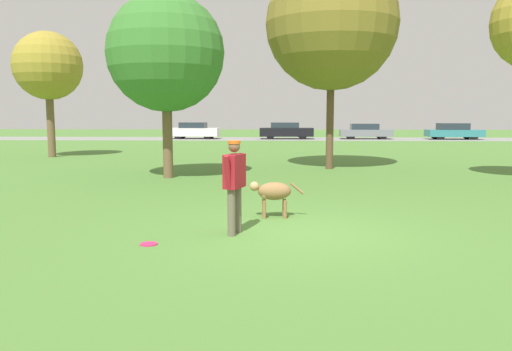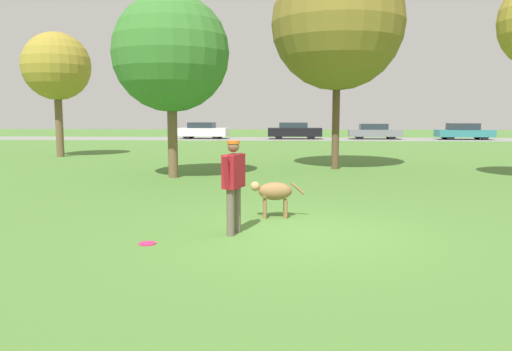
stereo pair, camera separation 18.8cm
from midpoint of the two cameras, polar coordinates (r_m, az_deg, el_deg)
The scene contains 12 objects.
ground_plane at distance 8.44m, azimuth 4.08°, elevation -6.56°, with size 120.00×120.00×0.00m, color #4C7A33.
far_road_strip at distance 41.29m, azimuth 2.90°, elevation 4.20°, with size 120.00×6.00×0.01m.
person at distance 8.19m, azimuth -3.14°, elevation -0.41°, with size 0.36×0.72×1.56m.
dog at distance 9.57m, azimuth 1.34°, elevation -1.92°, with size 1.05×0.40×0.70m.
frisbee at distance 7.88m, azimuth -12.84°, elevation -7.64°, with size 0.27×0.27×0.02m.
tree_far_left at distance 25.45m, azimuth -22.88°, elevation 11.41°, with size 3.13×3.13×5.79m.
tree_near_left at distance 15.98m, azimuth -10.61°, elevation 13.58°, with size 3.61×3.61×5.67m.
tree_mid_center at distance 18.72m, azimuth 8.35°, elevation 16.77°, with size 4.71×4.71×7.55m.
parked_car_white at distance 41.73m, azimuth -7.19°, elevation 5.11°, with size 4.11×1.97×1.36m.
parked_car_black at distance 41.16m, azimuth 3.31°, elevation 5.13°, with size 4.41×1.78×1.36m.
parked_car_grey at distance 42.00m, azimuth 12.28°, elevation 4.95°, with size 4.27×1.79×1.26m.
parked_car_teal at distance 43.44m, azimuth 21.55°, elevation 4.71°, with size 4.35×1.77×1.31m.
Camera 1 is at (-0.32, -8.21, 1.97)m, focal length 35.00 mm.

